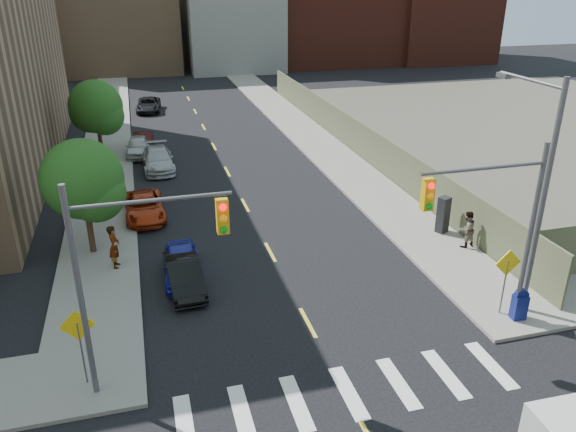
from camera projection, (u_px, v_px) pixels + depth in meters
sidewalk_nw at (109, 122)px, 48.79m from camera, size 3.50×73.00×0.15m
sidewalk_ne at (281, 111)px, 52.54m from camera, size 3.50×73.00×0.15m
fence_north at (353, 135)px, 40.59m from camera, size 0.12×44.00×2.50m
gravel_lot at (548, 128)px, 47.30m from camera, size 36.00×42.00×0.06m
bg_bldg_midwest at (120, 10)px, 73.19m from camera, size 14.00×16.00×15.00m
bg_bldg_center at (229, 29)px, 75.82m from camera, size 12.00×16.00×10.00m
bg_bldg_east at (323, 3)px, 79.77m from camera, size 18.00×18.00×16.00m
signal_nw at (131, 260)px, 16.06m from camera, size 4.59×0.30×7.00m
signal_ne at (496, 216)px, 18.96m from camera, size 4.59×0.30×7.00m
streetlight_ne at (538, 182)px, 20.01m from camera, size 0.25×3.70×9.00m
warn_sign_nw at (79, 334)px, 17.08m from camera, size 1.06×0.06×2.83m
warn_sign_ne at (507, 270)px, 20.71m from camera, size 1.06×0.06×2.83m
warn_sign_midwest at (96, 185)px, 29.01m from camera, size 1.06×0.06×2.83m
tree_west_near at (83, 184)px, 24.87m from camera, size 3.66×3.64×5.52m
tree_west_far at (96, 110)px, 38.12m from camera, size 3.66×3.64×5.52m
parked_car_blue at (182, 264)px, 23.93m from camera, size 1.73×3.91×1.31m
parked_car_black at (184, 275)px, 23.10m from camera, size 1.53×3.90×1.26m
parked_car_red at (144, 207)px, 29.89m from camera, size 2.14×4.44×1.22m
parked_car_silver at (158, 159)px, 37.14m from camera, size 2.04×4.84×1.39m
parked_car_white at (138, 146)px, 40.00m from camera, size 1.93×4.08×1.35m
parked_car_maroon at (143, 142)px, 41.21m from camera, size 1.68×3.86×1.23m
parked_car_grey at (148, 105)px, 52.66m from camera, size 2.55×4.74×1.26m
mailbox at (520, 304)px, 20.86m from camera, size 0.54×0.43×1.26m
payphone at (443, 215)px, 27.75m from camera, size 0.69×0.64×1.85m
pedestrian_west at (114, 247)px, 24.41m from camera, size 0.54×0.76×1.96m
pedestrian_east at (467, 229)px, 26.26m from camera, size 0.97×0.82×1.79m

